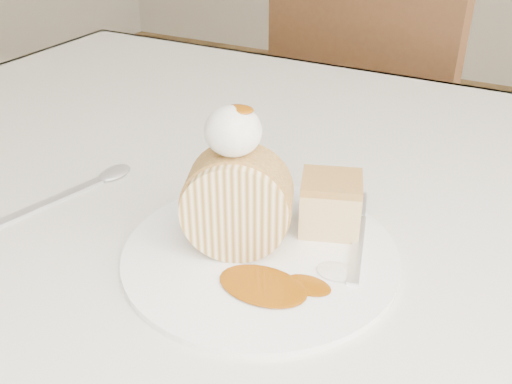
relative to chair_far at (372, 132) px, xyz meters
The scene contains 10 objects.
table 0.73m from the chair_far, 79.38° to the right, with size 1.40×0.90×0.75m.
chair_far is the anchor object (origin of this frame).
plate 0.88m from the chair_far, 80.79° to the right, with size 0.26×0.26×0.01m, color white.
roulade_slice 0.90m from the chair_far, 82.30° to the right, with size 0.10×0.10×0.05m, color beige.
cake_chunk 0.84m from the chair_far, 76.98° to the right, with size 0.06×0.05×0.05m, color #BB8B46.
whipped_cream 0.92m from the chair_far, 82.50° to the right, with size 0.05×0.05×0.04m, color white.
caramel_drizzle 0.93m from the chair_far, 82.17° to the right, with size 0.03×0.02×0.01m, color #7B3C05.
caramel_pool 0.93m from the chair_far, 79.60° to the right, with size 0.08×0.05×0.00m, color #7B3C05, non-canonical shape.
fork 0.86m from the chair_far, 74.79° to the right, with size 0.02×0.15×0.00m, color silver.
spoon 0.90m from the chair_far, 97.41° to the right, with size 0.02×0.16×0.00m, color silver.
Camera 1 is at (0.21, -0.33, 1.07)m, focal length 40.00 mm.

